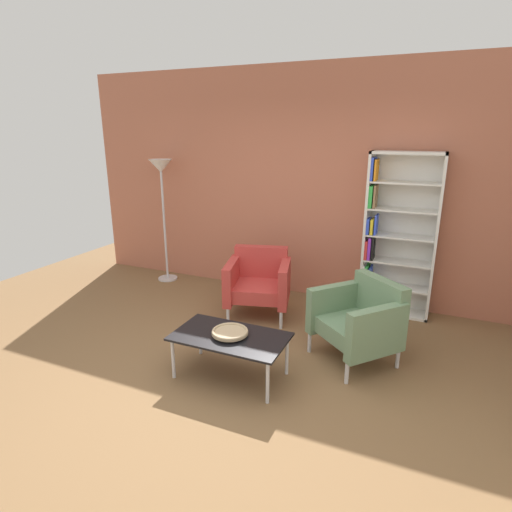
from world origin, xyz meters
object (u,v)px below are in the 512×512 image
at_px(floor_lamp_torchiere, 162,181).
at_px(armchair_corner_red, 360,319).
at_px(bookshelf_tall, 395,236).
at_px(coffee_table_low, 230,339).
at_px(decorative_bowl, 230,332).
at_px(armchair_by_bookshelf, 259,281).

bearing_deg(floor_lamp_torchiere, armchair_corner_red, -20.76).
height_order(bookshelf_tall, coffee_table_low, bookshelf_tall).
bearing_deg(floor_lamp_torchiere, decorative_bowl, -43.34).
xyz_separation_m(bookshelf_tall, armchair_by_bookshelf, (-1.42, -0.72, -0.52)).
distance_m(decorative_bowl, floor_lamp_torchiere, 2.95).
height_order(decorative_bowl, armchair_by_bookshelf, armchair_by_bookshelf).
xyz_separation_m(bookshelf_tall, decorative_bowl, (-1.12, -2.04, -0.50)).
bearing_deg(decorative_bowl, armchair_by_bookshelf, 102.68).
distance_m(coffee_table_low, decorative_bowl, 0.07).
distance_m(bookshelf_tall, armchair_corner_red, 1.39).
height_order(bookshelf_tall, armchair_corner_red, bookshelf_tall).
distance_m(bookshelf_tall, decorative_bowl, 2.38).
bearing_deg(bookshelf_tall, coffee_table_low, -118.68).
bearing_deg(armchair_by_bookshelf, floor_lamp_torchiere, 146.02).
bearing_deg(bookshelf_tall, armchair_corner_red, -95.97).
relative_size(armchair_by_bookshelf, floor_lamp_torchiere, 0.49).
bearing_deg(decorative_bowl, bookshelf_tall, 61.32).
distance_m(decorative_bowl, armchair_by_bookshelf, 1.36).
distance_m(coffee_table_low, armchair_corner_red, 1.25).
relative_size(coffee_table_low, floor_lamp_torchiere, 0.57).
relative_size(bookshelf_tall, coffee_table_low, 1.90).
xyz_separation_m(armchair_corner_red, floor_lamp_torchiere, (-3.00, 1.14, 1.03)).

